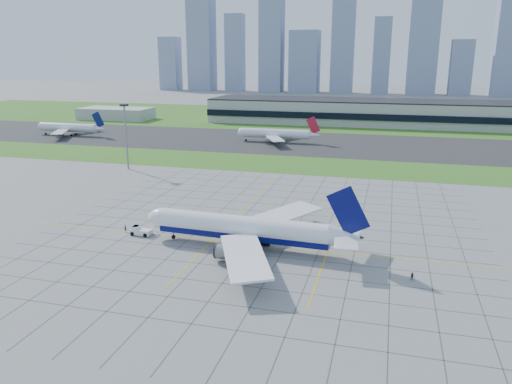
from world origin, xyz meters
TOP-DOWN VIEW (x-y plane):
  - ground at (0.00, 0.00)m, footprint 1400.00×1400.00m
  - grass_median at (0.00, 90.00)m, footprint 700.00×35.00m
  - asphalt_taxiway at (0.00, 145.00)m, footprint 700.00×75.00m
  - grass_far at (0.00, 255.00)m, footprint 700.00×145.00m
  - apron_markings at (0.43, 11.09)m, footprint 120.00×130.00m
  - terminal at (40.00, 229.87)m, footprint 260.00×43.00m
  - service_block at (-160.00, 210.00)m, footprint 50.00×25.00m
  - light_mast at (-70.00, 65.00)m, footprint 2.50×2.50m
  - city_skyline at (-8.71, 520.00)m, footprint 523.00×32.40m
  - airliner at (-1.13, -4.29)m, footprint 53.63×54.26m
  - pushback_tug at (-28.94, -2.92)m, footprint 8.12×3.07m
  - crew_near at (-33.59, -1.99)m, footprint 0.58×0.74m
  - crew_far at (36.30, -12.73)m, footprint 0.92×0.78m
  - distant_jet_0 at (-145.61, 134.92)m, footprint 40.56×42.66m
  - distant_jet_1 at (-27.35, 143.04)m, footprint 41.45×42.66m

SIDE VIEW (x-z plane):
  - ground at x=0.00m, z-range 0.00..0.00m
  - apron_markings at x=0.43m, z-range 0.00..0.03m
  - grass_median at x=0.00m, z-range 0.00..0.04m
  - grass_far at x=0.00m, z-range 0.00..0.04m
  - asphalt_taxiway at x=0.00m, z-range 0.01..0.05m
  - crew_far at x=36.30m, z-range 0.00..1.68m
  - crew_near at x=-33.59m, z-range 0.00..1.78m
  - pushback_tug at x=-28.94m, z-range -0.12..2.12m
  - service_block at x=-160.00m, z-range 0.00..8.00m
  - distant_jet_0 at x=-145.61m, z-range -2.55..11.52m
  - distant_jet_1 at x=-27.35m, z-range -2.55..11.52m
  - airliner at x=-1.13m, z-range -3.82..13.05m
  - terminal at x=40.00m, z-range -0.01..15.79m
  - light_mast at x=-70.00m, z-range 3.38..28.98m
  - city_skyline at x=-8.71m, z-range -20.91..139.09m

